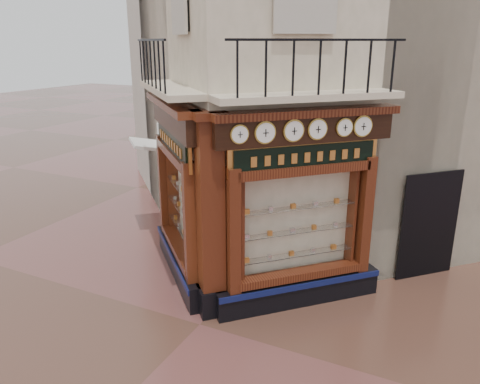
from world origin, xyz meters
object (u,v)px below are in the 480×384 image
Objects in this scene: clock_b at (265,133)px; clock_e at (344,127)px; signboard_right at (306,157)px; corner_pilaster at (211,220)px; signboard_left at (173,142)px; clock_a at (239,134)px; clock_c at (294,131)px; awning at (152,231)px; clock_d at (317,129)px; clock_f at (363,126)px.

clock_e is (1.11, 1.11, -0.00)m from clock_b.
signboard_right is at bearing 7.33° from clock_b.
corner_pilaster is at bearing 154.39° from clock_b.
signboard_left reaches higher than signboard_right.
clock_e reaches higher than clock_a.
clock_c reaches higher than awning.
clock_d is at bearing -134.42° from signboard_left.
clock_d is 0.97× the size of clock_f.
clock_c reaches higher than signboard_right.
clock_a reaches higher than signboard_right.
signboard_left is at bearing 145.47° from clock_f.
corner_pilaster is at bearing 134.66° from clock_a.
signboard_left is 1.03× the size of signboard_right.
clock_a is at bearing -45.34° from corner_pilaster.
clock_b is at bearing -180.00° from clock_f.
corner_pilaster is 1.78m from clock_a.
corner_pilaster is 1.82× the size of signboard_right.
clock_a is 6.24m from awning.
clock_b reaches higher than signboard_left.
signboard_left is (-2.06, 1.02, -0.52)m from clock_a.
clock_e is 0.16× the size of signboard_right.
clock_b is 0.99× the size of clock_c.
clock_c is 1.17× the size of clock_e.
clock_f reaches higher than signboard_right.
awning is at bearing 123.80° from clock_f.
clock_d is (1.05, 1.05, 0.00)m from clock_a.
clock_d is 0.18× the size of signboard_right.
clock_d is at bearing -180.00° from clock_e.
corner_pilaster reaches higher than clock_d.
signboard_left is at bearing 135.00° from signboard_right.
clock_c reaches higher than signboard_left.
clock_e reaches higher than signboard_left.
clock_f is (1.38, 1.38, 0.00)m from clock_b.
clock_b is (0.33, 0.33, 0.00)m from clock_a.
signboard_right is (-0.85, -0.70, -0.52)m from clock_f.
clock_b reaches higher than clock_e.
clock_e is (2.04, 1.44, 1.67)m from corner_pilaster.
corner_pilaster is 3.11× the size of awning.
clock_b is at bearing -180.00° from clock_d.
clock_b is 0.98× the size of clock_f.
clock_d is at bearing -0.00° from clock_c.
corner_pilaster reaches higher than clock_c.
clock_a is 1.48m from clock_d.
clock_a is 0.83× the size of clock_c.
clock_a reaches higher than awning.
clock_b reaches higher than clock_a.
clock_b is (0.93, 0.33, 1.67)m from corner_pilaster.
clock_c reaches higher than clock_b.
corner_pilaster reaches higher than awning.
clock_c reaches higher than clock_e.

